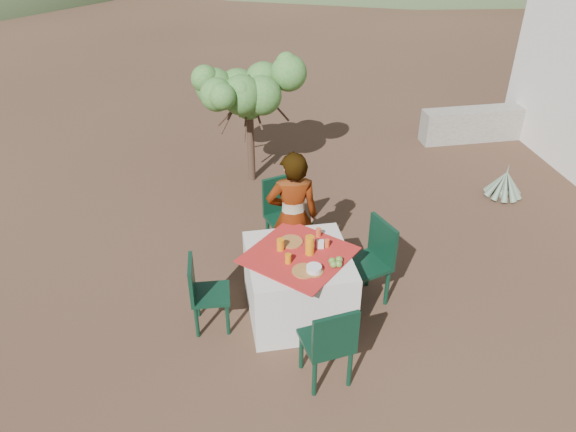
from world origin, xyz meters
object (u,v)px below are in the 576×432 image
object	(u,v)px
chair_near	(330,342)
juice_pitcher	(310,245)
chair_left	(203,291)
table	(298,284)
chair_right	(372,258)
shrub_tree	(252,96)
agave	(504,184)
person	(293,217)
chair_far	(284,212)

from	to	relation	value
chair_near	juice_pitcher	world-z (taller)	juice_pitcher
juice_pitcher	chair_left	bearing A→B (deg)	-178.62
table	chair_right	xyz separation A→B (m)	(0.81, 0.10, 0.15)
chair_left	chair_right	xyz separation A→B (m)	(1.78, 0.14, 0.07)
chair_near	chair_left	world-z (taller)	chair_near
shrub_tree	juice_pitcher	distance (m)	3.09
table	agave	bearing A→B (deg)	29.54
juice_pitcher	table	bearing A→B (deg)	176.10
chair_near	shrub_tree	xyz separation A→B (m)	(-0.17, 4.03, 0.79)
chair_left	person	size ratio (longest dim) A/B	0.52
chair_right	table	bearing A→B (deg)	-100.67
chair_right	juice_pitcher	size ratio (longest dim) A/B	4.71
juice_pitcher	chair_far	bearing A→B (deg)	92.96
chair_far	chair_left	xyz separation A→B (m)	(-1.02, -1.18, -0.08)
chair_near	juice_pitcher	size ratio (longest dim) A/B	4.50
chair_right	agave	xyz separation A→B (m)	(2.52, 1.79, -0.34)
table	person	world-z (taller)	person
agave	juice_pitcher	distance (m)	3.80
person	table	bearing A→B (deg)	88.05
table	chair_far	xyz separation A→B (m)	(0.05, 1.15, 0.16)
chair_right	person	xyz separation A→B (m)	(-0.76, 0.54, 0.26)
table	chair_right	distance (m)	0.83
chair_far	person	world-z (taller)	person
agave	shrub_tree	bearing A→B (deg)	161.23
table	chair_left	distance (m)	0.97
chair_right	agave	distance (m)	3.11
table	juice_pitcher	bearing A→B (deg)	-3.90
chair_far	juice_pitcher	size ratio (longest dim) A/B	4.78
chair_near	table	bearing A→B (deg)	-93.65
table	person	distance (m)	0.76
person	agave	world-z (taller)	person
chair_far	chair_left	bearing A→B (deg)	-147.48
agave	juice_pitcher	xyz separation A→B (m)	(-3.23, -1.90, 0.67)
chair_far	agave	distance (m)	3.39
person	agave	size ratio (longest dim) A/B	2.76
person	agave	distance (m)	3.56
shrub_tree	juice_pitcher	xyz separation A→B (m)	(0.19, -3.06, -0.43)
chair_near	person	distance (m)	1.65
chair_right	person	bearing A→B (deg)	-143.68
table	agave	size ratio (longest dim) A/B	2.29
chair_left	agave	world-z (taller)	chair_left
chair_far	chair_right	xyz separation A→B (m)	(0.76, -1.04, -0.01)
juice_pitcher	chair_near	bearing A→B (deg)	-91.03
juice_pitcher	agave	bearing A→B (deg)	30.46
chair_far	chair_left	size ratio (longest dim) A/B	1.18
table	juice_pitcher	distance (m)	0.50
shrub_tree	person	bearing A→B (deg)	-86.73
chair_right	juice_pitcher	distance (m)	0.79
table	chair_far	world-z (taller)	chair_far
chair_near	shrub_tree	world-z (taller)	shrub_tree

